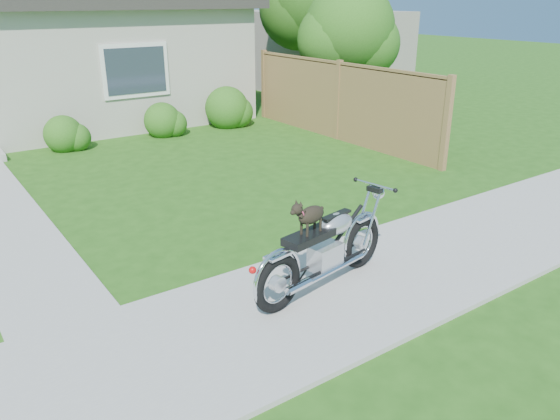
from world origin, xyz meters
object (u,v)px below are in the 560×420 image
object	(u,v)px
fence	(338,101)
potted_plant_right	(70,134)
tree_far	(318,1)
motorcycle_with_dog	(325,247)
tree_near	(354,33)

from	to	relation	value
fence	potted_plant_right	bearing A→B (deg)	153.73
fence	potted_plant_right	distance (m)	6.35
tree_far	potted_plant_right	distance (m)	9.03
potted_plant_right	fence	bearing A→B (deg)	-26.27
tree_far	motorcycle_with_dog	size ratio (longest dim) A/B	2.23
tree_near	potted_plant_right	size ratio (longest dim) A/B	5.28
tree_near	potted_plant_right	world-z (taller)	tree_near
fence	motorcycle_with_dog	xyz separation A→B (m)	(-5.04, -5.62, -0.38)
tree_near	tree_far	size ratio (longest dim) A/B	0.75
tree_far	fence	bearing A→B (deg)	-122.82
potted_plant_right	motorcycle_with_dog	size ratio (longest dim) A/B	0.32
fence	tree_far	xyz separation A→B (m)	(2.78, 4.31, 2.22)
fence	tree_near	bearing A→B (deg)	39.60
tree_far	motorcycle_with_dog	distance (m)	12.90
potted_plant_right	motorcycle_with_dog	world-z (taller)	motorcycle_with_dog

